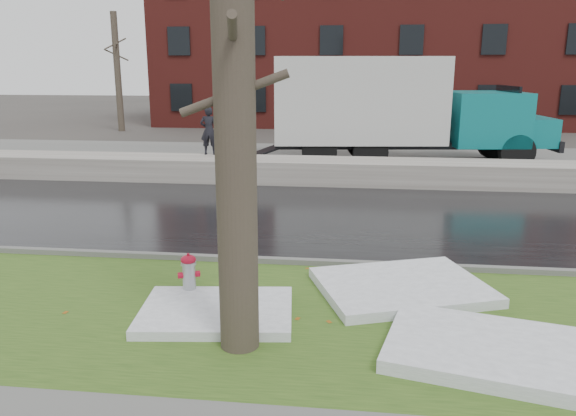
# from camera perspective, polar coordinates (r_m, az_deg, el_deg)

# --- Properties ---
(ground) EXTENTS (120.00, 120.00, 0.00)m
(ground) POSITION_cam_1_polar(r_m,az_deg,el_deg) (9.60, -1.27, -7.88)
(ground) COLOR #47423D
(ground) RESTS_ON ground
(verge) EXTENTS (60.00, 4.50, 0.04)m
(verge) POSITION_cam_1_polar(r_m,az_deg,el_deg) (8.46, -2.47, -10.92)
(verge) COLOR #2E4B19
(verge) RESTS_ON ground
(road) EXTENTS (60.00, 7.00, 0.03)m
(road) POSITION_cam_1_polar(r_m,az_deg,el_deg) (13.84, 1.34, -0.84)
(road) COLOR black
(road) RESTS_ON ground
(parking_lot) EXTENTS (60.00, 9.00, 0.03)m
(parking_lot) POSITION_cam_1_polar(r_m,az_deg,el_deg) (22.14, 3.47, 4.86)
(parking_lot) COLOR slate
(parking_lot) RESTS_ON ground
(curb) EXTENTS (60.00, 0.15, 0.14)m
(curb) POSITION_cam_1_polar(r_m,az_deg,el_deg) (10.50, -0.50, -5.49)
(curb) COLOR slate
(curb) RESTS_ON ground
(snowbank) EXTENTS (60.00, 1.60, 0.75)m
(snowbank) POSITION_cam_1_polar(r_m,az_deg,el_deg) (17.85, 2.65, 3.77)
(snowbank) COLOR #B2ACA3
(snowbank) RESTS_ON ground
(brick_building) EXTENTS (26.00, 12.00, 10.00)m
(brick_building) POSITION_cam_1_polar(r_m,az_deg,el_deg) (38.84, 8.23, 16.15)
(brick_building) COLOR maroon
(brick_building) RESTS_ON ground
(bg_tree_left) EXTENTS (1.40, 1.62, 6.50)m
(bg_tree_left) POSITION_cam_1_polar(r_m,az_deg,el_deg) (33.54, -16.93, 13.17)
(bg_tree_left) COLOR brown
(bg_tree_left) RESTS_ON ground
(bg_tree_center) EXTENTS (1.40, 1.62, 6.50)m
(bg_tree_center) POSITION_cam_1_polar(r_m,az_deg,el_deg) (35.56, -5.12, 13.74)
(bg_tree_center) COLOR brown
(bg_tree_center) RESTS_ON ground
(fire_hydrant) EXTENTS (0.36, 0.34, 0.73)m
(fire_hydrant) POSITION_cam_1_polar(r_m,az_deg,el_deg) (9.06, -10.03, -6.59)
(fire_hydrant) COLOR #AAADB2
(fire_hydrant) RESTS_ON verge
(tree) EXTENTS (1.32, 1.56, 6.34)m
(tree) POSITION_cam_1_polar(r_m,az_deg,el_deg) (6.77, -5.47, 10.95)
(tree) COLOR brown
(tree) RESTS_ON verge
(box_truck) EXTENTS (11.96, 3.85, 3.95)m
(box_truck) POSITION_cam_1_polar(r_m,az_deg,el_deg) (21.53, 10.49, 9.95)
(box_truck) COLOR black
(box_truck) RESTS_ON ground
(worker) EXTENTS (0.60, 0.42, 1.58)m
(worker) POSITION_cam_1_polar(r_m,az_deg,el_deg) (18.84, -8.04, 7.79)
(worker) COLOR black
(worker) RESTS_ON snowbank
(snow_patch_near) EXTENTS (3.12, 2.76, 0.16)m
(snow_patch_near) POSITION_cam_1_polar(r_m,az_deg,el_deg) (9.42, 11.48, -7.85)
(snow_patch_near) COLOR white
(snow_patch_near) RESTS_ON verge
(snow_patch_far) EXTENTS (2.36, 1.83, 0.14)m
(snow_patch_far) POSITION_cam_1_polar(r_m,az_deg,el_deg) (8.45, -7.26, -10.40)
(snow_patch_far) COLOR white
(snow_patch_far) RESTS_ON verge
(snow_patch_side) EXTENTS (3.15, 2.41, 0.18)m
(snow_patch_side) POSITION_cam_1_polar(r_m,az_deg,el_deg) (7.74, 20.88, -13.53)
(snow_patch_side) COLOR white
(snow_patch_side) RESTS_ON verge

